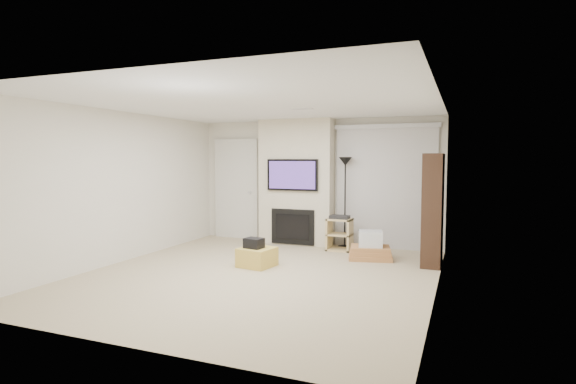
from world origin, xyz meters
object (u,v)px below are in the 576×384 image
at_px(floor_lamp, 345,176).
at_px(box_stack, 370,248).
at_px(ottoman, 257,257).
at_px(av_stand, 340,232).
at_px(bookshelf, 433,209).

bearing_deg(floor_lamp, box_stack, -51.28).
relative_size(ottoman, av_stand, 0.76).
xyz_separation_m(floor_lamp, bookshelf, (1.67, -0.84, -0.48)).
distance_m(ottoman, bookshelf, 2.94).
bearing_deg(ottoman, bookshelf, 24.49).
height_order(ottoman, av_stand, av_stand).
height_order(ottoman, bookshelf, bookshelf).
bearing_deg(box_stack, floor_lamp, 128.72).
bearing_deg(av_stand, bookshelf, -17.81).
xyz_separation_m(av_stand, box_stack, (0.69, -0.53, -0.16)).
distance_m(floor_lamp, bookshelf, 1.93).
distance_m(ottoman, av_stand, 1.95).
xyz_separation_m(ottoman, box_stack, (1.58, 1.19, 0.03)).
xyz_separation_m(av_stand, bookshelf, (1.70, -0.54, 0.55)).
bearing_deg(bookshelf, box_stack, 179.10).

